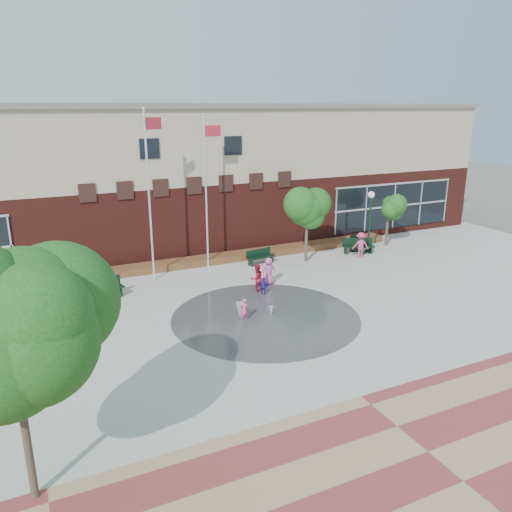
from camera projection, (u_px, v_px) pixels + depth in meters
name	position (u px, v px, depth m)	size (l,w,h in m)	color
ground	(299.00, 345.00, 19.69)	(120.00, 120.00, 0.00)	#666056
plaza_concrete	(256.00, 309.00, 23.14)	(46.00, 18.00, 0.01)	#A8A8A0
paver_band	(428.00, 452.00, 13.63)	(46.00, 6.00, 0.01)	brown
splash_pad	(266.00, 317.00, 22.28)	(8.40, 8.40, 0.01)	#383A3D
library_building	(170.00, 174.00, 33.46)	(44.40, 10.40, 9.20)	#591F19
flower_bed	(202.00, 264.00, 29.72)	(26.00, 1.20, 0.40)	maroon
flagpole_left	(149.00, 188.00, 25.68)	(1.02, 0.40, 9.01)	silver
flagpole_right	(207.00, 186.00, 27.92)	(1.05, 0.17, 8.53)	silver
lamp_right	(370.00, 215.00, 31.31)	(0.42, 0.42, 3.98)	black
bench_left	(103.00, 293.00, 24.23)	(2.12, 1.04, 1.03)	black
bench_mid	(260.00, 260.00, 29.67)	(1.82, 0.79, 0.88)	black
bench_right	(358.00, 249.00, 31.74)	(2.04, 1.19, 0.99)	black
trash_can	(355.00, 243.00, 32.24)	(0.64, 0.64, 1.05)	black
tree_big_left	(5.00, 305.00, 10.62)	(4.39, 4.39, 7.02)	#3F3429
tree_mid	(307.00, 206.00, 29.29)	(2.79, 2.79, 4.71)	#3F3429
tree_small_right	(389.00, 209.00, 32.86)	(2.04, 2.04, 3.49)	#3F3429
water_jet_a	(240.00, 319.00, 22.10)	(0.38, 0.38, 0.74)	white
water_jet_b	(271.00, 316.00, 22.40)	(0.20, 0.20, 0.45)	white
child_splash	(244.00, 310.00, 21.74)	(0.39, 0.25, 1.06)	#DD548C
adult_red	(257.00, 278.00, 25.09)	(0.72, 0.56, 1.48)	#B6142E
adult_pink	(269.00, 271.00, 26.17)	(0.72, 0.47, 1.47)	#CD5293
child_blue	(264.00, 287.00, 24.75)	(0.54, 0.23, 0.93)	#2921B4
person_bench	(360.00, 245.00, 30.79)	(1.04, 0.60, 1.61)	#CB3873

